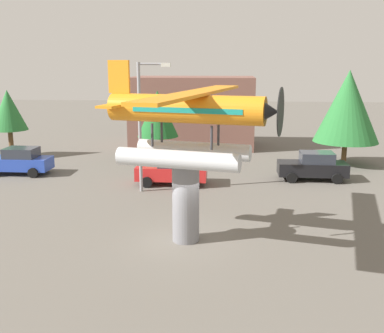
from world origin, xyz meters
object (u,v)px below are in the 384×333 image
at_px(car_mid_red, 173,170).
at_px(tree_east, 158,114).
at_px(display_pedestal, 186,202).
at_px(car_far_black, 313,166).
at_px(floatplane_monument, 189,121).
at_px(storefront_building, 193,112).
at_px(tree_west, 8,110).
at_px(streetlight_primary, 143,117).
at_px(tree_center_back, 348,106).
at_px(car_near_blue, 19,161).

height_order(car_mid_red, tree_east, tree_east).
height_order(display_pedestal, car_far_black, display_pedestal).
distance_m(floatplane_monument, storefront_building, 22.18).
height_order(floatplane_monument, tree_west, floatplane_monument).
distance_m(floatplane_monument, streetlight_primary, 7.87).
xyz_separation_m(car_mid_red, car_far_black, (8.58, 1.79, 0.00)).
relative_size(floatplane_monument, tree_center_back, 1.55).
distance_m(display_pedestal, floatplane_monument, 3.30).
bearing_deg(tree_west, floatplane_monument, -46.34).
height_order(tree_west, tree_center_back, tree_center_back).
xyz_separation_m(display_pedestal, car_mid_red, (-1.66, 8.83, -0.75)).
relative_size(display_pedestal, tree_west, 0.63).
bearing_deg(tree_east, car_mid_red, -73.68).
height_order(car_near_blue, tree_center_back, tree_center_back).
bearing_deg(display_pedestal, storefront_building, 93.99).
xyz_separation_m(streetlight_primary, tree_west, (-12.10, 8.81, -0.62)).
xyz_separation_m(tree_west, tree_center_back, (24.99, -0.72, 0.57)).
relative_size(streetlight_primary, tree_center_back, 1.07).
relative_size(storefront_building, tree_west, 2.02).
height_order(car_mid_red, storefront_building, storefront_building).
relative_size(floatplane_monument, storefront_building, 1.00).
relative_size(car_far_black, tree_center_back, 0.63).
height_order(display_pedestal, tree_west, tree_west).
xyz_separation_m(display_pedestal, tree_east, (-3.54, 15.24, 1.88)).
bearing_deg(storefront_building, floatplane_monument, -85.69).
distance_m(streetlight_primary, tree_center_back, 15.22).
bearing_deg(streetlight_primary, tree_west, 143.92).
xyz_separation_m(car_mid_red, tree_east, (-1.88, 6.41, 2.63)).
relative_size(car_near_blue, tree_east, 0.81).
height_order(streetlight_primary, tree_center_back, streetlight_primary).
bearing_deg(tree_east, tree_center_back, -0.01).
bearing_deg(display_pedestal, car_near_blue, 138.65).
bearing_deg(display_pedestal, car_far_black, 56.95).
distance_m(car_near_blue, tree_west, 6.83).
bearing_deg(tree_east, streetlight_primary, -86.43).
distance_m(car_near_blue, car_mid_red, 10.47).
bearing_deg(tree_west, car_mid_red, -27.89).
relative_size(display_pedestal, car_far_black, 0.77).
relative_size(car_mid_red, car_far_black, 1.00).
bearing_deg(storefront_building, tree_west, -156.06).
relative_size(floatplane_monument, streetlight_primary, 1.45).
height_order(floatplane_monument, tree_center_back, floatplane_monument).
bearing_deg(floatplane_monument, tree_center_back, 70.49).
bearing_deg(display_pedestal, car_mid_red, 100.66).
xyz_separation_m(display_pedestal, car_near_blue, (-11.99, 10.55, -0.75)).
bearing_deg(tree_east, tree_west, 176.46).
bearing_deg(tree_center_back, floatplane_monument, -122.49).
bearing_deg(storefront_building, car_mid_red, -90.56).
bearing_deg(floatplane_monument, tree_west, 146.64).
bearing_deg(car_mid_red, floatplane_monument, 101.42).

